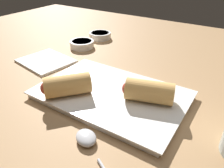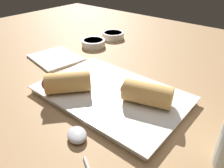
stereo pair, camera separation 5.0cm
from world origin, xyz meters
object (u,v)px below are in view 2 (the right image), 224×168
Objects in this scene: serving_plate at (112,94)px; napkin at (56,58)px; dipping_bowl_far at (113,35)px; spoon at (79,139)px; dipping_bowl_near at (93,43)px.

napkin is (-26.44, 4.91, -0.46)cm from serving_plate.
dipping_bowl_far is 0.50× the size of spoon.
spoon is at bearing -72.12° from serving_plate.
napkin is at bearing 148.36° from spoon.
spoon is at bearing -31.64° from napkin.
dipping_bowl_near reaches higher than spoon.
napkin is (-1.36, -15.03, -0.94)cm from dipping_bowl_near.
dipping_bowl_near and dipping_bowl_far have the same top height.
dipping_bowl_near is (-25.08, 19.94, 0.48)cm from serving_plate.
dipping_bowl_near is 0.50× the size of spoon.
serving_plate is at bearing 107.88° from spoon.
dipping_bowl_near is 45.23cm from spoon.
serving_plate is 3.94× the size of dipping_bowl_near.
dipping_bowl_far is at bearing 129.38° from serving_plate.
dipping_bowl_near is at bearing -89.09° from dipping_bowl_far.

